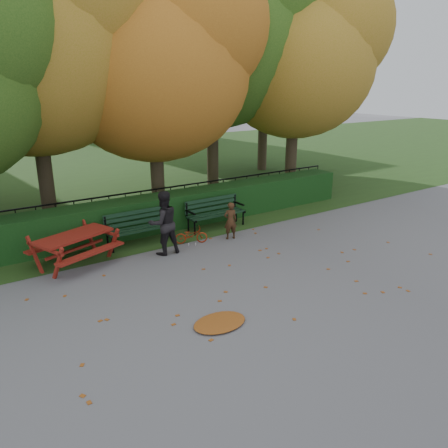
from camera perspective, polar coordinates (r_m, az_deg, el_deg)
ground at (r=9.65m, az=5.35°, el=-7.37°), size 90.00×90.00×0.00m
grass_strip at (r=21.81m, az=-18.80°, el=6.18°), size 90.00×90.00×0.00m
building_right at (r=37.29m, az=-13.66°, el=20.44°), size 9.00×6.00×12.00m
hedge at (r=13.02m, az=-7.24°, el=1.72°), size 13.00×0.90×1.00m
iron_fence at (r=13.70m, az=-8.79°, el=2.63°), size 14.00×0.04×1.02m
tree_b at (r=13.84m, az=-22.57°, el=22.07°), size 6.72×6.40×8.79m
tree_c at (r=14.20m, az=-7.67°, el=20.71°), size 6.30×6.00×8.00m
tree_d at (r=16.93m, az=0.11°, el=24.32°), size 7.14×6.80×9.58m
tree_e at (r=17.41m, az=10.76°, el=20.90°), size 6.09×5.80×8.16m
tree_g at (r=21.59m, az=6.53°, el=21.24°), size 6.30×6.00×8.55m
bench_left at (r=11.80m, az=-11.07°, el=-0.11°), size 1.80×0.57×0.88m
bench_right at (r=12.87m, az=-1.25°, el=1.76°), size 1.80×0.57×0.88m
picnic_table at (r=10.77m, az=-18.97°, el=-2.17°), size 2.14×1.94×0.86m
leaf_pile at (r=8.00m, az=-0.57°, el=-12.72°), size 1.08×0.80×0.07m
leaf_scatter at (r=9.85m, az=4.24°, el=-6.73°), size 9.00×5.70×0.01m
child at (r=11.93m, az=0.84°, el=0.43°), size 0.43×0.33×1.04m
adult at (r=10.90m, az=-7.91°, el=0.14°), size 0.80×0.63×1.62m
bicycle at (r=11.71m, az=-4.31°, el=-1.46°), size 0.92×0.62×0.46m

